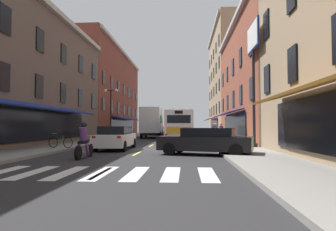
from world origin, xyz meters
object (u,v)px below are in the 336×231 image
object	(u,v)px
transit_bus	(179,125)
street_lamp_twin	(111,111)
box_truck	(152,123)
bicycle_near	(61,142)
sedan_far	(116,138)
pedestrian_mid	(214,131)
sedan_mid	(206,141)
motorcycle_rider	(84,143)
pedestrian_near	(215,133)
billboard_sign	(253,52)
pedestrian_far	(221,132)
sedan_near	(159,131)

from	to	relation	value
transit_bus	street_lamp_twin	size ratio (longest dim) A/B	2.45
box_truck	bicycle_near	size ratio (longest dim) A/B	4.45
sedan_far	pedestrian_mid	size ratio (longest dim) A/B	2.89
sedan_mid	street_lamp_twin	world-z (taller)	street_lamp_twin
transit_bus	sedan_far	xyz separation A→B (m)	(-3.72, -13.18, -0.87)
sedan_mid	motorcycle_rider	size ratio (longest dim) A/B	2.43
sedan_mid	pedestrian_near	size ratio (longest dim) A/B	3.15
motorcycle_rider	transit_bus	bearing A→B (deg)	77.70
billboard_sign	sedan_far	world-z (taller)	billboard_sign
sedan_far	pedestrian_far	distance (m)	11.11
transit_bus	pedestrian_near	bearing A→B (deg)	-70.02
sedan_near	transit_bus	bearing A→B (deg)	-77.33
transit_bus	sedan_mid	distance (m)	16.36
sedan_near	pedestrian_far	distance (m)	23.50
bicycle_near	street_lamp_twin	bearing A→B (deg)	89.16
pedestrian_near	pedestrian_far	world-z (taller)	pedestrian_far
transit_bus	box_truck	world-z (taller)	box_truck
box_truck	pedestrian_far	distance (m)	12.84
sedan_far	street_lamp_twin	xyz separation A→B (m)	(-3.15, 10.48, 2.24)
box_truck	sedan_mid	xyz separation A→B (m)	(5.37, -21.57, -1.22)
sedan_near	street_lamp_twin	xyz separation A→B (m)	(-3.01, -19.84, 2.23)
sedan_near	street_lamp_twin	bearing A→B (deg)	-98.63
motorcycle_rider	pedestrian_near	world-z (taller)	pedestrian_near
billboard_sign	motorcycle_rider	xyz separation A→B (m)	(-9.08, -5.91, -5.64)
pedestrian_near	billboard_sign	bearing A→B (deg)	15.19
box_truck	sedan_far	distance (m)	18.54
pedestrian_near	street_lamp_twin	distance (m)	11.52
motorcycle_rider	street_lamp_twin	size ratio (longest dim) A/B	0.40
street_lamp_twin	pedestrian_near	bearing A→B (deg)	-29.49
sedan_near	motorcycle_rider	world-z (taller)	motorcycle_rider
pedestrian_near	pedestrian_far	size ratio (longest dim) A/B	0.99
sedan_far	pedestrian_near	bearing A→B (deg)	36.05
transit_bus	pedestrian_mid	world-z (taller)	transit_bus
transit_bus	street_lamp_twin	world-z (taller)	street_lamp_twin
box_truck	pedestrian_far	xyz separation A→B (m)	(7.50, -10.38, -0.98)
pedestrian_mid	pedestrian_far	distance (m)	6.38
box_truck	pedestrian_far	world-z (taller)	box_truck
sedan_far	sedan_mid	bearing A→B (deg)	-29.37
bicycle_near	billboard_sign	bearing A→B (deg)	7.29
billboard_sign	transit_bus	world-z (taller)	billboard_sign
sedan_far	pedestrian_far	size ratio (longest dim) A/B	2.98
street_lamp_twin	sedan_near	bearing A→B (deg)	81.37
pedestrian_mid	pedestrian_far	world-z (taller)	pedestrian_mid
pedestrian_near	pedestrian_far	bearing A→B (deg)	152.64
pedestrian_far	street_lamp_twin	distance (m)	11.17
bicycle_near	pedestrian_far	size ratio (longest dim) A/B	1.05
sedan_mid	sedan_far	size ratio (longest dim) A/B	1.05
pedestrian_near	sedan_far	bearing A→B (deg)	-66.56
box_truck	sedan_far	size ratio (longest dim) A/B	1.57
street_lamp_twin	pedestrian_far	bearing A→B (deg)	-12.39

